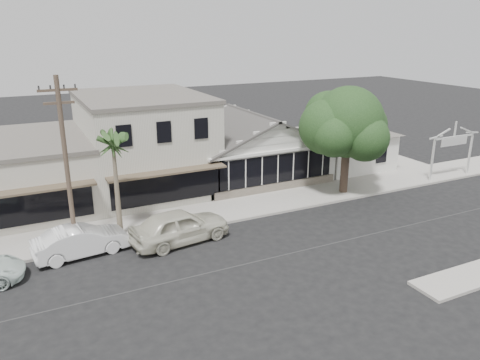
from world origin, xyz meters
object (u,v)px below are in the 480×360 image
utility_pole (66,162)px  car_0 (180,226)px  car_1 (81,241)px  shade_tree (345,124)px  arch_sign (454,139)px

utility_pole → car_0: utility_pole is taller
car_1 → utility_pole: bearing=12.3°
utility_pole → car_1: (0.21, -0.62, -4.01)m
car_0 → shade_tree: size_ratio=0.72×
arch_sign → shade_tree: bearing=173.2°
utility_pole → car_0: 6.64m
arch_sign → car_1: bearing=-178.5°
utility_pole → car_1: bearing=-71.2°
car_1 → shade_tree: shade_tree is taller
shade_tree → utility_pole: bearing=-176.1°
car_0 → car_1: size_ratio=1.15×
arch_sign → car_0: bearing=-176.2°
car_0 → shade_tree: (12.77, 2.60, 4.00)m
car_1 → shade_tree: bearing=-90.6°
shade_tree → car_0: bearing=-168.5°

